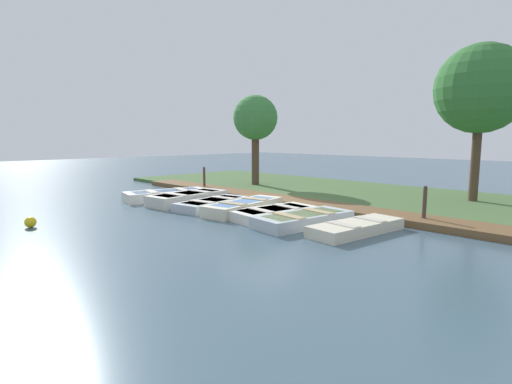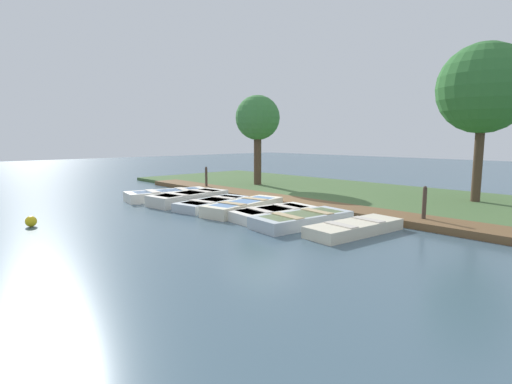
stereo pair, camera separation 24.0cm
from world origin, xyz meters
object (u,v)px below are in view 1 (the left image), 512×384
mooring_post_near (204,179)px  park_tree_left (481,89)px  rowboat_6 (356,227)px  park_tree_far_left (255,119)px  rowboat_2 (213,204)px  buoy (30,222)px  rowboat_3 (244,206)px  rowboat_4 (273,213)px  rowboat_1 (188,198)px  mooring_post_far (424,205)px  rowboat_0 (167,195)px  rowboat_5 (304,219)px

mooring_post_near → park_tree_left: 12.08m
rowboat_6 → mooring_post_near: mooring_post_near is taller
mooring_post_near → park_tree_far_left: bearing=161.8°
rowboat_2 → rowboat_6: same height
buoy → park_tree_far_left: size_ratio=0.07×
rowboat_3 → rowboat_4: bearing=79.5°
buoy → rowboat_3: bearing=157.8°
rowboat_1 → mooring_post_far: bearing=102.5°
park_tree_far_left → park_tree_left: park_tree_left is taller
rowboat_1 → rowboat_6: bearing=87.2°
rowboat_0 → park_tree_far_left: 6.36m
rowboat_1 → park_tree_left: (-7.60, 7.78, 4.06)m
rowboat_2 → mooring_post_near: 4.93m
rowboat_0 → park_tree_left: size_ratio=0.59×
rowboat_0 → park_tree_far_left: size_ratio=0.75×
rowboat_5 → mooring_post_near: mooring_post_near is taller
park_tree_far_left → rowboat_0: bearing=4.2°
rowboat_2 → rowboat_5: 4.16m
rowboat_3 → park_tree_far_left: size_ratio=0.73×
rowboat_4 → mooring_post_near: mooring_post_near is taller
rowboat_3 → buoy: (5.97, -2.43, -0.04)m
rowboat_3 → mooring_post_near: size_ratio=2.93×
rowboat_1 → park_tree_left: park_tree_left is taller
mooring_post_far → buoy: mooring_post_far is taller
mooring_post_near → buoy: mooring_post_near is taller
rowboat_5 → rowboat_2: bearing=-81.7°
rowboat_5 → park_tree_left: (-7.38, 2.17, 4.10)m
rowboat_1 → buoy: size_ratio=10.51×
rowboat_2 → rowboat_5: bearing=80.4°
rowboat_5 → park_tree_far_left: size_ratio=0.69×
rowboat_5 → mooring_post_far: 3.53m
rowboat_1 → rowboat_2: rowboat_1 is taller
rowboat_0 → park_tree_far_left: park_tree_far_left is taller
buoy → rowboat_2: bearing=170.0°
mooring_post_near → mooring_post_far: 10.68m
mooring_post_near → park_tree_far_left: size_ratio=0.25×
rowboat_1 → buoy: (5.62, 0.44, -0.06)m
rowboat_0 → rowboat_5: rowboat_0 is taller
rowboat_5 → mooring_post_near: size_ratio=2.75×
rowboat_1 → mooring_post_near: mooring_post_near is taller
mooring_post_near → rowboat_3: bearing=66.4°
rowboat_2 → park_tree_left: size_ratio=0.53×
rowboat_5 → park_tree_left: size_ratio=0.54×
mooring_post_near → park_tree_left: park_tree_left is taller
rowboat_2 → park_tree_far_left: (-5.28, -3.26, 3.30)m
rowboat_3 → park_tree_far_left: (-5.02, -4.68, 3.26)m
rowboat_6 → rowboat_0: bearing=-80.4°
rowboat_2 → park_tree_far_left: bearing=-159.6°
rowboat_4 → mooring_post_near: bearing=-102.9°
rowboat_3 → mooring_post_near: (-2.42, -5.54, 0.39)m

